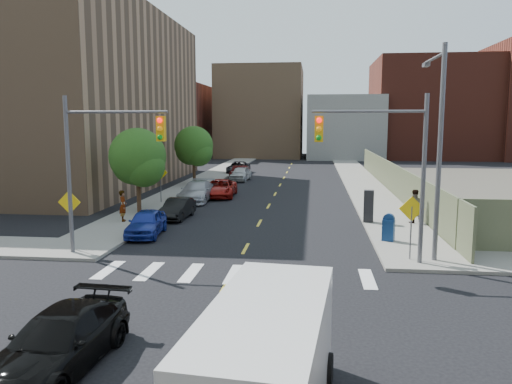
% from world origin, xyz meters
% --- Properties ---
extents(ground, '(160.00, 160.00, 0.00)m').
position_xyz_m(ground, '(0.00, 0.00, 0.00)').
color(ground, black).
rests_on(ground, ground).
extents(sidewalk_nw, '(3.50, 73.00, 0.15)m').
position_xyz_m(sidewalk_nw, '(-7.75, 41.50, 0.07)').
color(sidewalk_nw, gray).
rests_on(sidewalk_nw, ground).
extents(sidewalk_ne, '(3.50, 73.00, 0.15)m').
position_xyz_m(sidewalk_ne, '(7.75, 41.50, 0.07)').
color(sidewalk_ne, gray).
rests_on(sidewalk_ne, ground).
extents(fence_north, '(0.12, 44.00, 2.50)m').
position_xyz_m(fence_north, '(9.60, 28.00, 1.25)').
color(fence_north, '#676E4D').
rests_on(fence_north, ground).
extents(building_nw, '(22.00, 30.00, 16.00)m').
position_xyz_m(building_nw, '(-22.00, 30.00, 8.00)').
color(building_nw, '#8C6B4C').
rests_on(building_nw, ground).
extents(bg_bldg_west, '(14.00, 18.00, 12.00)m').
position_xyz_m(bg_bldg_west, '(-22.00, 70.00, 6.00)').
color(bg_bldg_west, '#592319').
rests_on(bg_bldg_west, ground).
extents(bg_bldg_midwest, '(14.00, 16.00, 15.00)m').
position_xyz_m(bg_bldg_midwest, '(-6.00, 72.00, 7.50)').
color(bg_bldg_midwest, '#8C6B4C').
rests_on(bg_bldg_midwest, ground).
extents(bg_bldg_center, '(12.00, 16.00, 10.00)m').
position_xyz_m(bg_bldg_center, '(8.00, 70.00, 5.00)').
color(bg_bldg_center, gray).
rests_on(bg_bldg_center, ground).
extents(bg_bldg_east, '(18.00, 18.00, 16.00)m').
position_xyz_m(bg_bldg_east, '(22.00, 72.00, 8.00)').
color(bg_bldg_east, '#592319').
rests_on(bg_bldg_east, ground).
extents(signal_nw, '(4.59, 0.30, 7.00)m').
position_xyz_m(signal_nw, '(-5.98, 6.00, 4.53)').
color(signal_nw, '#59595E').
rests_on(signal_nw, ground).
extents(signal_ne, '(4.59, 0.30, 7.00)m').
position_xyz_m(signal_ne, '(5.98, 6.00, 4.53)').
color(signal_ne, '#59595E').
rests_on(signal_ne, ground).
extents(streetlight_ne, '(0.25, 3.70, 9.00)m').
position_xyz_m(streetlight_ne, '(8.20, 6.90, 5.22)').
color(streetlight_ne, '#59595E').
rests_on(streetlight_ne, ground).
extents(warn_sign_nw, '(1.06, 0.06, 2.83)m').
position_xyz_m(warn_sign_nw, '(-7.80, 6.50, 1.99)').
color(warn_sign_nw, '#59595E').
rests_on(warn_sign_nw, ground).
extents(warn_sign_ne, '(1.06, 0.06, 2.83)m').
position_xyz_m(warn_sign_ne, '(7.20, 6.50, 1.99)').
color(warn_sign_ne, '#59595E').
rests_on(warn_sign_ne, ground).
extents(warn_sign_midwest, '(1.06, 0.06, 2.83)m').
position_xyz_m(warn_sign_midwest, '(-7.80, 20.00, 1.99)').
color(warn_sign_midwest, '#59595E').
rests_on(warn_sign_midwest, ground).
extents(tree_west_near, '(3.66, 3.64, 5.52)m').
position_xyz_m(tree_west_near, '(-8.00, 16.05, 3.48)').
color(tree_west_near, '#332114').
rests_on(tree_west_near, ground).
extents(tree_west_far, '(3.66, 3.64, 5.52)m').
position_xyz_m(tree_west_far, '(-8.00, 31.05, 3.48)').
color(tree_west_far, '#332114').
rests_on(tree_west_far, ground).
extents(parked_car_blue, '(1.94, 4.09, 1.35)m').
position_xyz_m(parked_car_blue, '(-5.50, 10.11, 0.68)').
color(parked_car_blue, navy).
rests_on(parked_car_blue, ground).
extents(parked_car_black, '(1.50, 3.81, 1.24)m').
position_xyz_m(parked_car_black, '(-5.14, 14.79, 0.62)').
color(parked_car_black, black).
rests_on(parked_car_black, ground).
extents(parked_car_red, '(2.50, 5.05, 1.38)m').
position_xyz_m(parked_car_red, '(-4.20, 23.93, 0.69)').
color(parked_car_red, '#9C150F').
rests_on(parked_car_red, ground).
extents(parked_car_silver, '(2.11, 5.18, 1.50)m').
position_xyz_m(parked_car_silver, '(-5.50, 21.42, 0.75)').
color(parked_car_silver, '#A0A2A8').
rests_on(parked_car_silver, ground).
extents(parked_car_white, '(1.98, 4.29, 1.42)m').
position_xyz_m(parked_car_white, '(-4.20, 35.02, 0.71)').
color(parked_car_white, '#B9B9B9').
rests_on(parked_car_white, ground).
extents(parked_car_maroon, '(1.62, 4.15, 1.35)m').
position_xyz_m(parked_car_maroon, '(-4.54, 36.71, 0.67)').
color(parked_car_maroon, '#3F0D0C').
rests_on(parked_car_maroon, ground).
extents(parked_car_grey, '(2.30, 4.94, 1.37)m').
position_xyz_m(parked_car_grey, '(-5.50, 42.11, 0.68)').
color(parked_car_grey, black).
rests_on(parked_car_grey, ground).
extents(black_sedan, '(2.24, 4.88, 1.38)m').
position_xyz_m(black_sedan, '(-2.86, -3.88, 0.69)').
color(black_sedan, black).
rests_on(black_sedan, ground).
extents(cargo_van, '(2.72, 5.68, 2.52)m').
position_xyz_m(cargo_van, '(2.29, -5.49, 1.32)').
color(cargo_van, silver).
rests_on(cargo_van, ground).
extents(mailbox, '(0.66, 0.58, 1.34)m').
position_xyz_m(mailbox, '(6.77, 9.76, 0.80)').
color(mailbox, navy).
rests_on(mailbox, sidewalk_ne).
extents(payphone, '(0.61, 0.53, 1.85)m').
position_xyz_m(payphone, '(6.30, 14.33, 1.07)').
color(payphone, black).
rests_on(payphone, sidewalk_ne).
extents(pedestrian_west, '(0.63, 0.77, 1.81)m').
position_xyz_m(pedestrian_west, '(-7.86, 12.93, 1.06)').
color(pedestrian_west, gray).
rests_on(pedestrian_west, sidewalk_nw).
extents(pedestrian_east, '(1.11, 0.97, 1.92)m').
position_xyz_m(pedestrian_east, '(8.85, 14.41, 1.11)').
color(pedestrian_east, gray).
rests_on(pedestrian_east, sidewalk_ne).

